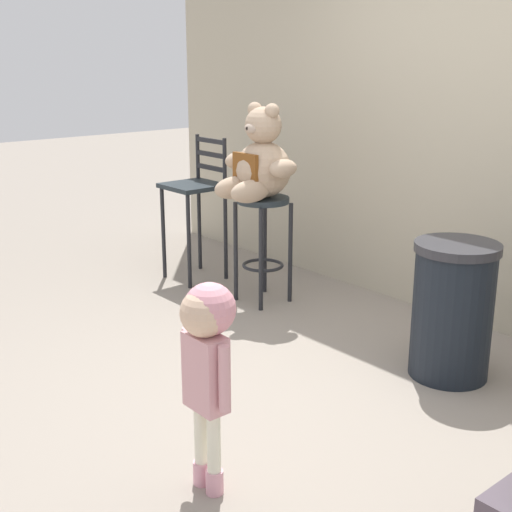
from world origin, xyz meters
The scene contains 7 objects.
ground_plane centered at (0.00, 0.00, 0.00)m, with size 24.00×24.00×0.00m, color gray.
building_wall centered at (0.00, 1.76, 1.57)m, with size 6.45×0.30×3.14m, color #B5AB92.
bar_stool_with_teddy centered at (-1.18, 0.82, 0.56)m, with size 0.38×0.38×0.79m.
teddy_bear centered at (-1.18, 0.79, 1.04)m, with size 0.62×0.56×0.67m.
child_walking centered at (0.44, -0.88, 0.66)m, with size 0.29×0.23×0.92m.
trash_bin centered at (0.45, 0.82, 0.40)m, with size 0.47×0.47×0.79m.
bar_chair_empty centered at (-1.96, 0.78, 0.69)m, with size 0.43×0.43×1.15m.
Camera 1 is at (2.51, -2.38, 1.78)m, focal length 48.51 mm.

